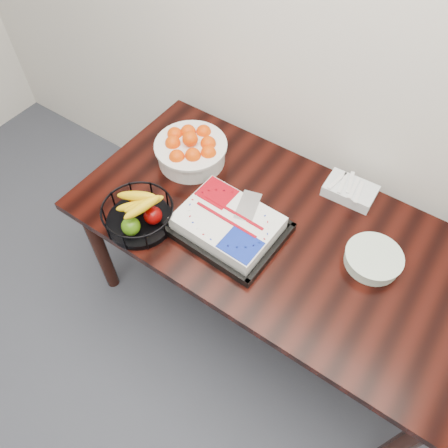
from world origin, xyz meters
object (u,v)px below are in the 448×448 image
Objects in this scene: cake_tray at (228,224)px; table at (276,240)px; plate_stack at (373,259)px; tangerine_bowl at (191,146)px; fruit_basket at (138,214)px.

table is at bearing 36.70° from cake_tray.
plate_stack is (0.57, 0.20, -0.01)m from cake_tray.
table is 0.25m from cake_tray.
tangerine_bowl reaches higher than fruit_basket.
cake_tray is 2.04× the size of plate_stack.
cake_tray is at bearing -160.94° from plate_stack.
fruit_basket is 0.98m from plate_stack.
plate_stack is at bearing 19.06° from cake_tray.
tangerine_bowl reaches higher than cake_tray.
table is at bearing -12.07° from tangerine_bowl.
table is at bearing 31.64° from fruit_basket.
cake_tray is (-0.17, -0.13, 0.13)m from table.
plate_stack is (0.95, -0.05, -0.07)m from tangerine_bowl.
table is 0.62m from fruit_basket.
table is 5.91× the size of fruit_basket.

